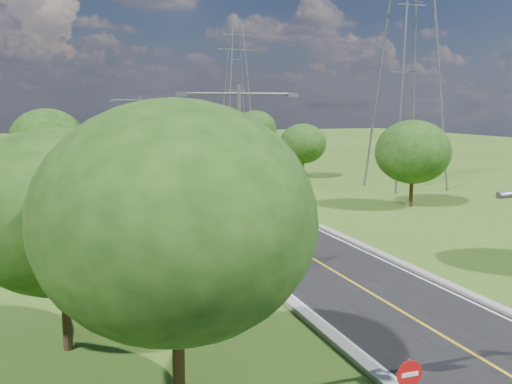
{
  "coord_description": "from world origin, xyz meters",
  "views": [
    {
      "loc": [
        -14.01,
        -13.44,
        9.05
      ],
      "look_at": [
        -0.89,
        24.19,
        3.0
      ],
      "focal_mm": 40.0,
      "sensor_mm": 36.0,
      "label": 1
    }
  ],
  "objects": [
    {
      "name": "ground",
      "position": [
        0.0,
        60.0,
        0.0
      ],
      "size": [
        260.0,
        260.0,
        0.0
      ],
      "primitive_type": "plane",
      "color": "#345618",
      "rests_on": "ground"
    },
    {
      "name": "road",
      "position": [
        0.0,
        66.0,
        0.03
      ],
      "size": [
        8.0,
        150.0,
        0.06
      ],
      "primitive_type": "cube",
      "color": "black",
      "rests_on": "ground"
    },
    {
      "name": "curb_left",
      "position": [
        -4.25,
        66.0,
        0.11
      ],
      "size": [
        0.5,
        150.0,
        0.22
      ],
      "primitive_type": "cube",
      "color": "gray",
      "rests_on": "ground"
    },
    {
      "name": "curb_right",
      "position": [
        4.25,
        66.0,
        0.11
      ],
      "size": [
        0.5,
        150.0,
        0.22
      ],
      "primitive_type": "cube",
      "color": "gray",
      "rests_on": "ground"
    },
    {
      "name": "speed_limit_sign",
      "position": [
        5.2,
        37.98,
        1.6
      ],
      "size": [
        0.55,
        0.09,
        2.4
      ],
      "color": "slate",
      "rests_on": "ground"
    },
    {
      "name": "overpass",
      "position": [
        0.0,
        140.0,
        2.41
      ],
      "size": [
        30.0,
        3.0,
        3.2
      ],
      "color": "gray",
      "rests_on": "ground"
    },
    {
      "name": "streetlight_near_left",
      "position": [
        -6.0,
        12.0,
        5.94
      ],
      "size": [
        5.9,
        0.25,
        10.0
      ],
      "color": "slate",
      "rests_on": "ground"
    },
    {
      "name": "streetlight_mid_left",
      "position": [
        -6.0,
        45.0,
        5.94
      ],
      "size": [
        5.9,
        0.25,
        10.0
      ],
      "color": "slate",
      "rests_on": "ground"
    },
    {
      "name": "streetlight_far_right",
      "position": [
        6.0,
        78.0,
        5.94
      ],
      "size": [
        5.9,
        0.25,
        10.0
      ],
      "color": "slate",
      "rests_on": "ground"
    },
    {
      "name": "power_tower_near",
      "position": [
        22.0,
        40.0,
        14.01
      ],
      "size": [
        9.0,
        6.4,
        28.0
      ],
      "color": "slate",
      "rests_on": "ground"
    },
    {
      "name": "power_tower_far",
      "position": [
        26.0,
        115.0,
        14.01
      ],
      "size": [
        9.0,
        6.4,
        28.0
      ],
      "color": "slate",
      "rests_on": "ground"
    },
    {
      "name": "tree_la",
      "position": [
        -14.0,
        8.0,
        5.27
      ],
      "size": [
        7.14,
        7.14,
        8.3
      ],
      "color": "black",
      "rests_on": "ground"
    },
    {
      "name": "tree_lb",
      "position": [
        -16.0,
        28.0,
        4.64
      ],
      "size": [
        6.3,
        6.3,
        7.33
      ],
      "color": "black",
      "rests_on": "ground"
    },
    {
      "name": "tree_lc",
      "position": [
        -15.0,
        50.0,
        5.58
      ],
      "size": [
        7.56,
        7.56,
        8.79
      ],
      "color": "black",
      "rests_on": "ground"
    },
    {
      "name": "tree_ld",
      "position": [
        -17.0,
        74.0,
        4.95
      ],
      "size": [
        6.72,
        6.72,
        7.82
      ],
      "color": "black",
      "rests_on": "ground"
    },
    {
      "name": "tree_le",
      "position": [
        -14.5,
        98.0,
        4.33
      ],
      "size": [
        5.88,
        5.88,
        6.84
      ],
      "color": "black",
      "rests_on": "ground"
    },
    {
      "name": "tree_lf",
      "position": [
        -11.0,
        2.0,
        5.89
      ],
      "size": [
        7.98,
        7.98,
        9.28
      ],
      "color": "black",
      "rests_on": "ground"
    },
    {
      "name": "tree_rb",
      "position": [
        16.0,
        30.0,
        4.95
      ],
      "size": [
        6.72,
        6.72,
        7.82
      ],
      "color": "black",
      "rests_on": "ground"
    },
    {
      "name": "tree_rc",
      "position": [
        15.0,
        52.0,
        4.33
      ],
      "size": [
        5.88,
        5.88,
        6.84
      ],
      "color": "black",
      "rests_on": "ground"
    },
    {
      "name": "tree_rd",
      "position": [
        17.0,
        76.0,
        5.27
      ],
      "size": [
        7.14,
        7.14,
        8.3
      ],
      "color": "black",
      "rests_on": "ground"
    },
    {
      "name": "tree_re",
      "position": [
        14.5,
        100.0,
        4.02
      ],
      "size": [
        5.46,
        5.46,
        6.35
      ],
      "color": "black",
      "rests_on": "ground"
    },
    {
      "name": "tree_rf",
      "position": [
        18.0,
        120.0,
        4.64
      ],
      "size": [
        6.3,
        6.3,
        7.33
      ],
      "color": "black",
      "rests_on": "ground"
    },
    {
      "name": "bus_outbound",
      "position": [
        2.99,
        70.13,
        1.4
      ],
      "size": [
        3.85,
        9.89,
        2.69
      ],
      "primitive_type": "imported",
      "rotation": [
        0.0,
        0.0,
        3.31
      ],
      "color": "white",
      "rests_on": "road"
    },
    {
      "name": "bus_inbound",
      "position": [
        -0.95,
        52.15,
        1.75
      ],
      "size": [
        4.81,
        12.41,
        3.37
      ],
      "primitive_type": "imported",
      "rotation": [
        0.0,
        0.0,
        -0.17
      ],
      "color": "white",
      "rests_on": "road"
    }
  ]
}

